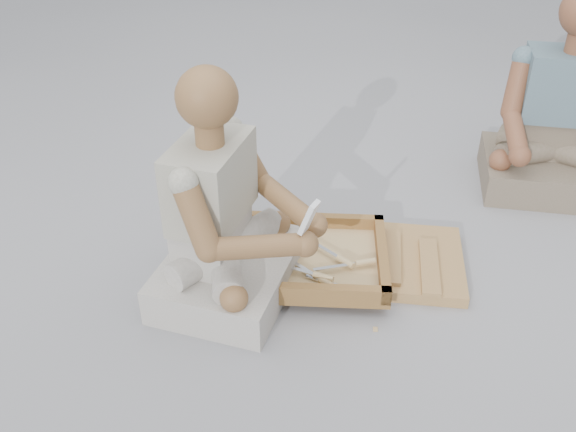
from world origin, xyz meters
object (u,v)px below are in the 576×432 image
at_px(craftsman, 225,224).
at_px(companion, 559,126).
at_px(carved_panel, 374,258).
at_px(tool_tray, 307,259).

bearing_deg(craftsman, companion, 135.55).
height_order(carved_panel, companion, companion).
bearing_deg(tool_tray, companion, 54.85).
distance_m(carved_panel, craftsman, 0.59).
bearing_deg(carved_panel, craftsman, -140.06).
xyz_separation_m(carved_panel, companion, (0.50, 0.84, 0.26)).
xyz_separation_m(tool_tray, companion, (0.70, 0.99, 0.21)).
bearing_deg(craftsman, tool_tray, 124.57).
distance_m(carved_panel, companion, 1.01).
height_order(carved_panel, tool_tray, tool_tray).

